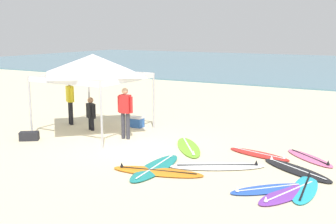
% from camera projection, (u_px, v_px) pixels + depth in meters
% --- Properties ---
extents(ground_plane, '(80.00, 80.00, 0.00)m').
position_uv_depth(ground_plane, '(135.00, 147.00, 12.95)').
color(ground_plane, beige).
extents(sea, '(80.00, 36.00, 0.10)m').
position_uv_depth(sea, '(324.00, 66.00, 41.70)').
color(sea, '#568499').
rests_on(sea, ground).
extents(canopy_tent, '(3.14, 3.14, 2.75)m').
position_uv_depth(canopy_tent, '(93.00, 65.00, 14.34)').
color(canopy_tent, '#B7B7BC').
rests_on(canopy_tent, ground).
extents(surfboard_orange, '(2.46, 1.18, 0.19)m').
position_uv_depth(surfboard_orange, '(157.00, 171.00, 10.55)').
color(surfboard_orange, orange).
rests_on(surfboard_orange, ground).
extents(surfboard_black, '(2.19, 1.62, 0.19)m').
position_uv_depth(surfboard_black, '(296.00, 170.00, 10.68)').
color(surfboard_black, black).
rests_on(surfboard_black, ground).
extents(surfboard_purple, '(1.26, 2.19, 0.19)m').
position_uv_depth(surfboard_purple, '(289.00, 193.00, 9.18)').
color(surfboard_purple, purple).
rests_on(surfboard_purple, ground).
extents(surfboard_pink, '(1.70, 1.53, 0.19)m').
position_uv_depth(surfboard_pink, '(310.00, 158.00, 11.67)').
color(surfboard_pink, pink).
rests_on(surfboard_pink, ground).
extents(surfboard_white, '(2.50, 1.86, 0.19)m').
position_uv_depth(surfboard_white, '(218.00, 166.00, 10.98)').
color(surfboard_white, white).
rests_on(surfboard_white, ground).
extents(surfboard_lime, '(1.81, 2.18, 0.19)m').
position_uv_depth(surfboard_lime, '(188.00, 147.00, 12.76)').
color(surfboard_lime, '#7AD12D').
rests_on(surfboard_lime, ground).
extents(surfboard_red, '(1.99, 0.94, 0.19)m').
position_uv_depth(surfboard_red, '(259.00, 154.00, 12.03)').
color(surfboard_red, red).
rests_on(surfboard_red, ground).
extents(surfboard_teal, '(0.85, 2.47, 0.19)m').
position_uv_depth(surfboard_teal, '(155.00, 167.00, 10.87)').
color(surfboard_teal, '#19847F').
rests_on(surfboard_teal, ground).
extents(surfboard_cyan, '(0.68, 1.99, 0.19)m').
position_uv_depth(surfboard_cyan, '(305.00, 188.00, 9.43)').
color(surfboard_cyan, '#23B2CC').
rests_on(surfboard_cyan, ground).
extents(surfboard_blue, '(1.65, 1.67, 0.19)m').
position_uv_depth(surfboard_blue, '(268.00, 189.00, 9.38)').
color(surfboard_blue, blue).
rests_on(surfboard_blue, ground).
extents(person_yellow, '(0.48, 0.38, 1.71)m').
position_uv_depth(person_yellow, '(70.00, 99.00, 15.83)').
color(person_yellow, black).
rests_on(person_yellow, ground).
extents(person_red, '(0.55, 0.26, 1.71)m').
position_uv_depth(person_red, '(125.00, 110.00, 13.69)').
color(person_red, '#383842').
rests_on(person_red, ground).
extents(person_black, '(0.50, 0.36, 1.20)m').
position_uv_depth(person_black, '(91.00, 112.00, 14.98)').
color(person_black, black).
rests_on(person_black, ground).
extents(gear_bag_near_tent, '(0.67, 0.61, 0.28)m').
position_uv_depth(gear_bag_near_tent, '(29.00, 136.00, 13.67)').
color(gear_bag_near_tent, '#232328').
rests_on(gear_bag_near_tent, ground).
extents(cooler_box, '(0.50, 0.36, 0.39)m').
position_uv_depth(cooler_box, '(137.00, 122.00, 15.53)').
color(cooler_box, '#2D60B7').
rests_on(cooler_box, ground).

